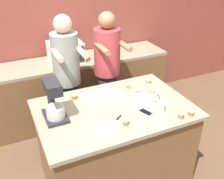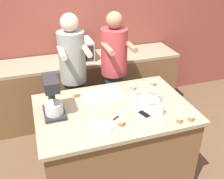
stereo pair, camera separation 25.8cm
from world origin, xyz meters
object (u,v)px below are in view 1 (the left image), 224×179
object	(u,v)px
microwave_oven	(66,52)
drinking_glass	(161,106)
cupcake_2	(126,122)
small_plate	(107,128)
mixing_bowl	(144,94)
cell_phone	(146,112)
cupcake_3	(74,96)
person_left	(68,82)
cupcake_4	(191,112)
cupcake_0	(130,86)
person_right	(107,76)
baking_tray	(101,95)
knife	(122,115)
cupcake_5	(181,115)
cupcake_1	(148,81)
stand_mixer	(54,102)

from	to	relation	value
microwave_oven	drinking_glass	bearing A→B (deg)	-73.37
cupcake_2	microwave_oven	bearing A→B (deg)	92.55
small_plate	mixing_bowl	bearing A→B (deg)	27.58
cell_phone	cupcake_3	size ratio (longest dim) A/B	2.56
person_left	cupcake_4	size ratio (longest dim) A/B	27.81
cell_phone	cupcake_0	size ratio (longest dim) A/B	2.56
person_right	drinking_glass	size ratio (longest dim) A/B	15.39
baking_tray	microwave_oven	world-z (taller)	microwave_oven
microwave_oven	cupcake_0	distance (m)	1.16
cupcake_4	person_right	bearing A→B (deg)	106.35
mixing_bowl	microwave_oven	size ratio (longest dim) A/B	0.66
knife	person_right	bearing A→B (deg)	74.51
cupcake_4	microwave_oven	bearing A→B (deg)	111.56
cell_phone	drinking_glass	xyz separation A→B (m)	(0.15, -0.04, 0.05)
person_left	cupcake_5	size ratio (longest dim) A/B	27.81
person_right	cupcake_3	bearing A→B (deg)	-143.14
microwave_oven	cupcake_2	xyz separation A→B (m)	(0.07, -1.67, -0.11)
person_right	baking_tray	world-z (taller)	person_right
microwave_oven	small_plate	world-z (taller)	microwave_oven
small_plate	cupcake_1	size ratio (longest dim) A/B	3.36
cupcake_4	cupcake_0	bearing A→B (deg)	110.95
cupcake_0	cell_phone	bearing A→B (deg)	-100.56
small_plate	cupcake_0	bearing A→B (deg)	47.29
cupcake_3	cupcake_5	world-z (taller)	same
small_plate	cell_phone	bearing A→B (deg)	9.34
cell_phone	cupcake_1	world-z (taller)	cupcake_1
microwave_oven	cupcake_3	distance (m)	1.06
cell_phone	cupcake_3	xyz separation A→B (m)	(-0.55, 0.55, 0.03)
cupcake_1	cupcake_2	distance (m)	0.86
drinking_glass	cell_phone	bearing A→B (deg)	166.11
cell_phone	cupcake_2	xyz separation A→B (m)	(-0.26, -0.09, 0.03)
microwave_oven	cupcake_2	size ratio (longest dim) A/B	7.25
cupcake_1	cupcake_3	bearing A→B (deg)	178.30
person_left	small_plate	distance (m)	1.05
knife	cupcake_2	world-z (taller)	cupcake_2
cupcake_2	cupcake_5	size ratio (longest dim) A/B	1.00
mixing_bowl	cupcake_3	bearing A→B (deg)	152.93
person_right	cell_phone	bearing A→B (deg)	-91.48
cupcake_2	cupcake_3	distance (m)	0.69
person_right	stand_mixer	size ratio (longest dim) A/B	4.41
person_right	cupcake_0	distance (m)	0.47
person_right	cupcake_2	world-z (taller)	person_right
baking_tray	cupcake_0	xyz separation A→B (m)	(0.37, 0.04, 0.01)
small_plate	cupcake_5	bearing A→B (deg)	-10.71
drinking_glass	cupcake_1	size ratio (longest dim) A/B	1.79
small_plate	cupcake_4	distance (m)	0.83
microwave_oven	cupcake_1	distance (m)	1.27
cell_phone	knife	size ratio (longest dim) A/B	0.82
mixing_bowl	small_plate	distance (m)	0.63
person_left	cupcake_1	size ratio (longest dim) A/B	27.81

